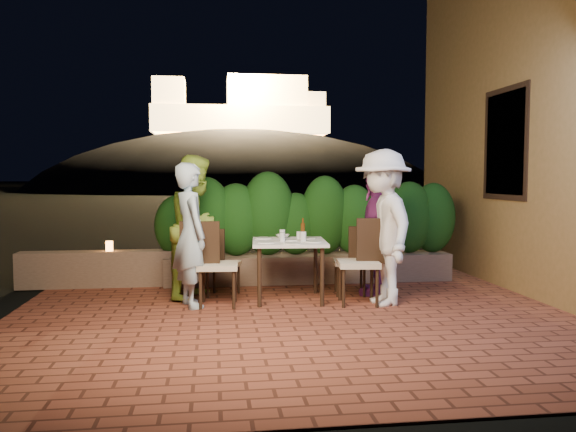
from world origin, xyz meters
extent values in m
plane|color=black|center=(0.00, 0.00, -0.02)|extent=(400.00, 400.00, 0.00)
cube|color=brown|center=(0.00, 0.50, -0.07)|extent=(7.00, 6.00, 0.15)
cube|color=olive|center=(3.60, 2.00, 2.50)|extent=(1.60, 5.00, 5.00)
cube|color=black|center=(2.82, 1.50, 2.00)|extent=(0.08, 1.00, 1.40)
cube|color=black|center=(2.81, 1.50, 2.00)|extent=(0.06, 1.15, 1.55)
cube|color=brown|center=(0.20, 2.30, 0.20)|extent=(4.20, 0.55, 0.40)
cube|color=brown|center=(-2.80, 2.30, 0.25)|extent=(2.20, 0.30, 0.50)
ellipsoid|color=black|center=(2.00, 60.00, -4.00)|extent=(52.00, 40.00, 22.00)
cylinder|color=white|center=(-0.58, 0.88, 0.76)|extent=(0.20, 0.20, 0.01)
cylinder|color=white|center=(-0.57, 1.36, 0.76)|extent=(0.24, 0.24, 0.01)
cylinder|color=white|center=(0.00, 0.88, 0.76)|extent=(0.21, 0.21, 0.01)
cylinder|color=white|center=(0.01, 1.28, 0.76)|extent=(0.21, 0.21, 0.01)
cylinder|color=white|center=(-0.24, 1.10, 0.76)|extent=(0.22, 0.22, 0.01)
cylinder|color=white|center=(-0.28, 0.75, 0.76)|extent=(0.23, 0.23, 0.01)
cylinder|color=silver|center=(-0.36, 0.99, 0.81)|extent=(0.07, 0.07, 0.11)
cylinder|color=silver|center=(-0.33, 1.28, 0.81)|extent=(0.07, 0.07, 0.12)
cylinder|color=silver|center=(-0.11, 0.96, 0.81)|extent=(0.07, 0.07, 0.12)
cylinder|color=silver|center=(-0.12, 1.22, 0.80)|extent=(0.06, 0.06, 0.10)
imported|color=white|center=(-0.31, 1.41, 0.77)|extent=(0.21, 0.21, 0.04)
imported|color=#A5C3D5|center=(-1.47, 0.91, 0.86)|extent=(0.59, 0.72, 1.71)
imported|color=#ACD542|center=(-1.41, 1.42, 0.91)|extent=(0.97, 1.08, 1.82)
imported|color=white|center=(0.82, 0.71, 0.94)|extent=(0.80, 1.27, 1.87)
imported|color=#7D2972|center=(0.90, 1.27, 0.81)|extent=(0.75, 1.03, 1.62)
cylinder|color=orange|center=(-2.66, 2.30, 0.57)|extent=(0.10, 0.10, 0.14)
camera|label=1|loc=(-1.20, -5.80, 1.54)|focal=35.00mm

